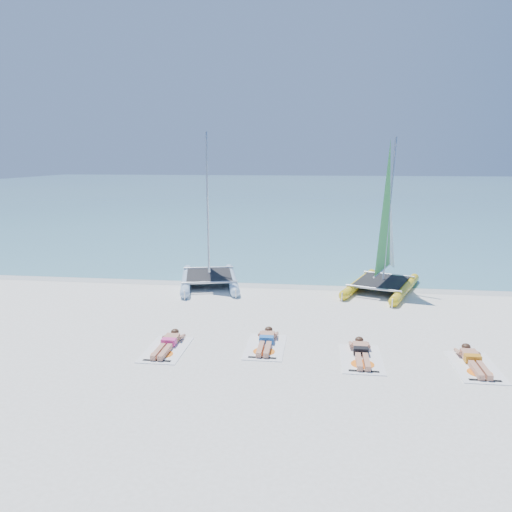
# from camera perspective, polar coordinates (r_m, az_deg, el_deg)

# --- Properties ---
(ground) EXTENTS (140.00, 140.00, 0.00)m
(ground) POSITION_cam_1_polar(r_m,az_deg,el_deg) (14.26, 1.32, -8.74)
(ground) COLOR white
(ground) RESTS_ON ground
(sea) EXTENTS (140.00, 115.00, 0.01)m
(sea) POSITION_cam_1_polar(r_m,az_deg,el_deg) (76.49, 6.35, 7.55)
(sea) COLOR #70BBBB
(sea) RESTS_ON ground
(wet_sand_strip) EXTENTS (140.00, 1.40, 0.01)m
(wet_sand_strip) POSITION_cam_1_polar(r_m,az_deg,el_deg) (19.50, 3.03, -3.23)
(wet_sand_strip) COLOR silver
(wet_sand_strip) RESTS_ON ground
(catamaran_blue) EXTENTS (3.10, 4.81, 6.05)m
(catamaran_blue) POSITION_cam_1_polar(r_m,az_deg,el_deg) (19.30, -5.46, 2.05)
(catamaran_blue) COLOR #AEC5E5
(catamaran_blue) RESTS_ON ground
(catamaran_yellow) EXTENTS (3.38, 4.71, 5.82)m
(catamaran_yellow) POSITION_cam_1_polar(r_m,az_deg,el_deg) (19.19, 14.67, 1.77)
(catamaran_yellow) COLOR yellow
(catamaran_yellow) RESTS_ON ground
(towel_a) EXTENTS (1.00, 1.85, 0.02)m
(towel_a) POSITION_cam_1_polar(r_m,az_deg,el_deg) (13.26, -10.23, -10.46)
(towel_a) COLOR white
(towel_a) RESTS_ON ground
(sunbather_a) EXTENTS (0.37, 1.73, 0.26)m
(sunbather_a) POSITION_cam_1_polar(r_m,az_deg,el_deg) (13.39, -10.00, -9.73)
(sunbather_a) COLOR tan
(sunbather_a) RESTS_ON towel_a
(towel_b) EXTENTS (1.00, 1.85, 0.02)m
(towel_b) POSITION_cam_1_polar(r_m,az_deg,el_deg) (13.23, 1.09, -10.34)
(towel_b) COLOR white
(towel_b) RESTS_ON ground
(sunbather_b) EXTENTS (0.37, 1.73, 0.26)m
(sunbather_b) POSITION_cam_1_polar(r_m,az_deg,el_deg) (13.36, 1.18, -9.60)
(sunbather_b) COLOR tan
(sunbather_b) RESTS_ON towel_b
(towel_c) EXTENTS (1.00, 1.85, 0.02)m
(towel_c) POSITION_cam_1_polar(r_m,az_deg,el_deg) (12.76, 11.95, -11.42)
(towel_c) COLOR white
(towel_c) RESTS_ON ground
(sunbather_c) EXTENTS (0.37, 1.73, 0.26)m
(sunbather_c) POSITION_cam_1_polar(r_m,az_deg,el_deg) (12.90, 11.91, -10.65)
(sunbather_c) COLOR tan
(sunbather_c) RESTS_ON towel_c
(towel_d) EXTENTS (1.00, 1.85, 0.02)m
(towel_d) POSITION_cam_1_polar(r_m,az_deg,el_deg) (13.12, 23.76, -11.53)
(towel_d) COLOR white
(towel_d) RESTS_ON ground
(sunbather_d) EXTENTS (0.37, 1.73, 0.26)m
(sunbather_d) POSITION_cam_1_polar(r_m,az_deg,el_deg) (13.25, 23.56, -10.78)
(sunbather_d) COLOR tan
(sunbather_d) RESTS_ON towel_d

